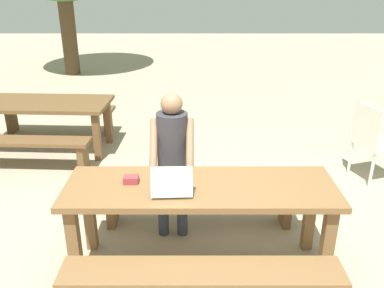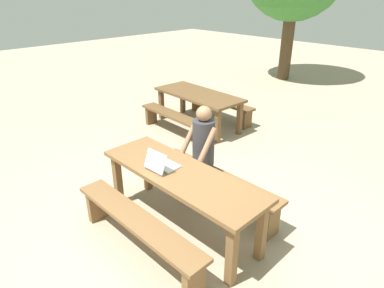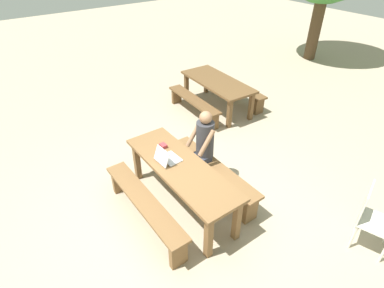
% 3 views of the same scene
% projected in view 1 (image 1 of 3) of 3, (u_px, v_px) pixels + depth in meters
% --- Properties ---
extents(ground_plane, '(30.00, 30.00, 0.00)m').
position_uv_depth(ground_plane, '(200.00, 265.00, 3.51)').
color(ground_plane, tan).
extents(picnic_table_front, '(2.15, 0.69, 0.78)m').
position_uv_depth(picnic_table_front, '(200.00, 198.00, 3.25)').
color(picnic_table_front, brown).
rests_on(picnic_table_front, ground).
extents(bench_near, '(1.92, 0.30, 0.48)m').
position_uv_depth(bench_near, '(202.00, 283.00, 2.78)').
color(bench_near, brown).
rests_on(bench_near, ground).
extents(bench_far, '(1.92, 0.30, 0.48)m').
position_uv_depth(bench_far, '(199.00, 191.00, 3.96)').
color(bench_far, brown).
rests_on(bench_far, ground).
extents(laptop, '(0.32, 0.33, 0.24)m').
position_uv_depth(laptop, '(172.00, 184.00, 3.10)').
color(laptop, silver).
rests_on(laptop, picnic_table_front).
extents(small_pouch, '(0.12, 0.09, 0.06)m').
position_uv_depth(small_pouch, '(131.00, 180.00, 3.24)').
color(small_pouch, '#993338').
rests_on(small_pouch, picnic_table_front).
extents(person_seated, '(0.40, 0.40, 1.35)m').
position_uv_depth(person_seated, '(172.00, 153.00, 3.76)').
color(person_seated, '#333847').
rests_on(person_seated, ground).
extents(plastic_chair, '(0.56, 0.56, 0.94)m').
position_uv_depth(plastic_chair, '(372.00, 141.00, 4.80)').
color(plastic_chair, silver).
rests_on(plastic_chair, ground).
extents(picnic_table_mid, '(1.97, 0.91, 0.71)m').
position_uv_depth(picnic_table_mid, '(39.00, 109.00, 5.59)').
color(picnic_table_mid, brown).
rests_on(picnic_table_mid, ground).
extents(bench_mid_south, '(1.75, 0.38, 0.42)m').
position_uv_depth(bench_mid_south, '(22.00, 147.00, 5.09)').
color(bench_mid_south, brown).
rests_on(bench_mid_south, ground).
extents(bench_mid_north, '(1.75, 0.38, 0.42)m').
position_uv_depth(bench_mid_north, '(59.00, 114.00, 6.32)').
color(bench_mid_north, brown).
rests_on(bench_mid_north, ground).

